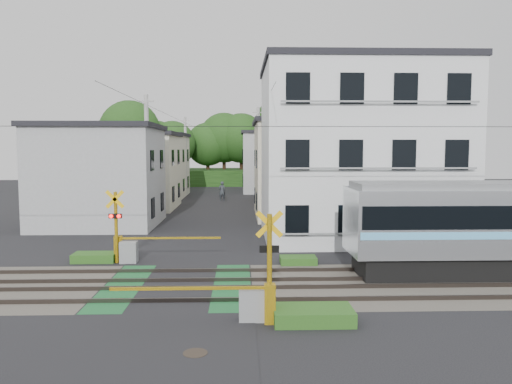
{
  "coord_description": "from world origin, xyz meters",
  "views": [
    {
      "loc": [
        2.2,
        -17.18,
        4.8
      ],
      "look_at": [
        2.9,
        5.0,
        2.85
      ],
      "focal_mm": 35.0,
      "sensor_mm": 36.0,
      "label": 1
    }
  ],
  "objects_px": {
    "crossing_signal_far": "(127,246)",
    "pedestrian": "(222,191)",
    "manhole_cover": "(195,353)",
    "apartment_block": "(358,151)",
    "crossing_signal_near": "(255,296)"
  },
  "relations": [
    {
      "from": "crossing_signal_near",
      "to": "crossing_signal_far",
      "type": "height_order",
      "value": "same"
    },
    {
      "from": "apartment_block",
      "to": "pedestrian",
      "type": "distance_m",
      "value": 20.93
    },
    {
      "from": "crossing_signal_near",
      "to": "apartment_block",
      "type": "distance_m",
      "value": 14.95
    },
    {
      "from": "crossing_signal_near",
      "to": "manhole_cover",
      "type": "bearing_deg",
      "value": -123.74
    },
    {
      "from": "apartment_block",
      "to": "manhole_cover",
      "type": "height_order",
      "value": "apartment_block"
    },
    {
      "from": "crossing_signal_far",
      "to": "pedestrian",
      "type": "bearing_deg",
      "value": 82.9
    },
    {
      "from": "apartment_block",
      "to": "pedestrian",
      "type": "relative_size",
      "value": 5.72
    },
    {
      "from": "crossing_signal_far",
      "to": "apartment_block",
      "type": "distance_m",
      "value": 13.14
    },
    {
      "from": "crossing_signal_near",
      "to": "pedestrian",
      "type": "relative_size",
      "value": 2.66
    },
    {
      "from": "apartment_block",
      "to": "pedestrian",
      "type": "height_order",
      "value": "apartment_block"
    },
    {
      "from": "pedestrian",
      "to": "manhole_cover",
      "type": "bearing_deg",
      "value": 79.77
    },
    {
      "from": "pedestrian",
      "to": "manhole_cover",
      "type": "height_order",
      "value": "pedestrian"
    },
    {
      "from": "manhole_cover",
      "to": "pedestrian",
      "type": "bearing_deg",
      "value": 91.04
    },
    {
      "from": "crossing_signal_near",
      "to": "manhole_cover",
      "type": "height_order",
      "value": "crossing_signal_near"
    },
    {
      "from": "crossing_signal_far",
      "to": "pedestrian",
      "type": "xyz_separation_m",
      "value": [
        3.09,
        24.81,
        0.18
      ]
    }
  ]
}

